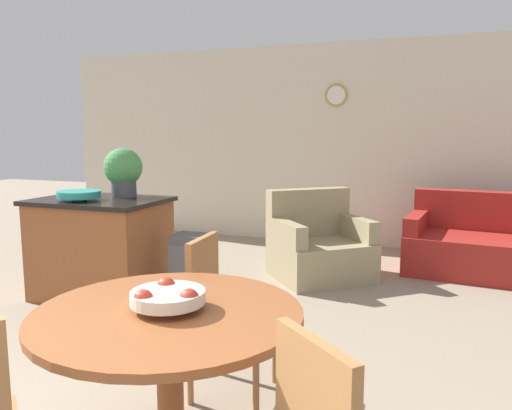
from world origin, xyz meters
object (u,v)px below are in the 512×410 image
(potted_plant, at_px, (123,170))
(couch, at_px, (495,248))
(teal_bowl, at_px, (79,195))
(trash_bin, at_px, (192,271))
(dining_chair_far_side, at_px, (222,309))
(kitchen_island, at_px, (101,248))
(armchair, at_px, (319,249))
(dining_table, at_px, (169,350))
(fruit_bowl, at_px, (168,297))

(potted_plant, bearing_deg, couch, 29.00)
(teal_bowl, bearing_deg, potted_plant, 58.97)
(potted_plant, xyz_separation_m, trash_bin, (0.77, -0.15, -0.85))
(dining_chair_far_side, distance_m, kitchen_island, 2.12)
(potted_plant, height_order, armchair, potted_plant)
(couch, distance_m, armchair, 1.90)
(armchair, bearing_deg, dining_table, -128.25)
(teal_bowl, xyz_separation_m, potted_plant, (0.22, 0.36, 0.20))
(teal_bowl, height_order, trash_bin, teal_bowl)
(fruit_bowl, height_order, teal_bowl, teal_bowl)
(fruit_bowl, xyz_separation_m, potted_plant, (-1.73, 2.19, 0.33))
(dining_table, relative_size, fruit_bowl, 3.63)
(dining_chair_far_side, relative_size, potted_plant, 2.01)
(teal_bowl, xyz_separation_m, couch, (3.57, 2.22, -0.68))
(dining_table, relative_size, armchair, 0.91)
(dining_chair_far_side, height_order, couch, dining_chair_far_side)
(kitchen_island, bearing_deg, potted_plant, 57.52)
(dining_chair_far_side, xyz_separation_m, potted_plant, (-1.62, 1.40, 0.66))
(kitchen_island, height_order, potted_plant, potted_plant)
(dining_table, xyz_separation_m, couch, (1.62, 4.04, -0.31))
(fruit_bowl, distance_m, trash_bin, 2.31)
(trash_bin, height_order, armchair, armchair)
(dining_table, height_order, couch, couch)
(dining_table, distance_m, trash_bin, 2.27)
(couch, bearing_deg, dining_chair_far_side, -111.86)
(dining_table, distance_m, potted_plant, 2.85)
(dining_table, xyz_separation_m, fruit_bowl, (-0.00, -0.00, 0.23))
(fruit_bowl, distance_m, teal_bowl, 2.68)
(armchair, bearing_deg, teal_bowl, 178.34)
(dining_table, xyz_separation_m, armchair, (-0.12, 3.29, -0.30))
(dining_chair_far_side, relative_size, teal_bowl, 2.44)
(trash_bin, bearing_deg, dining_table, -64.69)
(potted_plant, xyz_separation_m, armchair, (1.61, 1.11, -0.86))
(kitchen_island, bearing_deg, fruit_bowl, -46.79)
(kitchen_island, height_order, armchair, kitchen_island)
(teal_bowl, relative_size, armchair, 0.31)
(kitchen_island, xyz_separation_m, couch, (3.48, 2.06, -0.17))
(trash_bin, bearing_deg, fruit_bowl, -64.73)
(dining_table, relative_size, trash_bin, 1.75)
(potted_plant, relative_size, couch, 0.24)
(teal_bowl, relative_size, trash_bin, 0.58)
(kitchen_island, xyz_separation_m, teal_bowl, (-0.09, -0.16, 0.51))
(fruit_bowl, bearing_deg, trash_bin, 115.27)
(dining_table, distance_m, fruit_bowl, 0.23)
(dining_table, relative_size, teal_bowl, 2.99)
(trash_bin, relative_size, armchair, 0.52)
(fruit_bowl, bearing_deg, dining_table, 58.84)
(dining_table, bearing_deg, dining_chair_far_side, 98.22)
(armchair, bearing_deg, kitchen_island, 176.55)
(dining_table, height_order, armchair, armchair)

